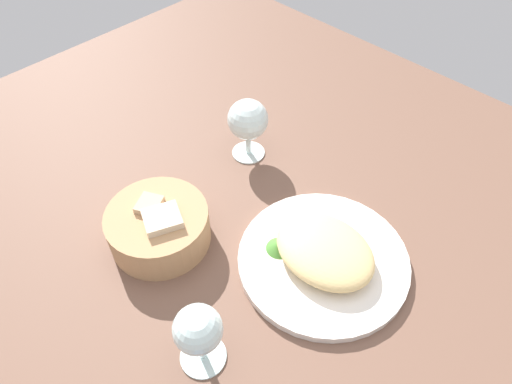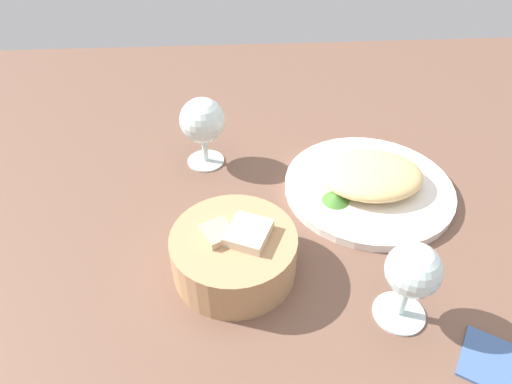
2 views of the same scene
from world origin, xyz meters
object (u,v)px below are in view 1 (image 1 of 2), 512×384
object	(u,v)px
plate	(323,260)
bread_basket	(159,226)
wine_glass_far	(198,332)
wine_glass_near	(248,121)

from	to	relation	value
plate	bread_basket	xyz separation A→B (cm)	(21.92, 15.05, 2.67)
bread_basket	wine_glass_far	world-z (taller)	wine_glass_far
wine_glass_near	bread_basket	bearing A→B (deg)	100.31
plate	bread_basket	distance (cm)	26.73
wine_glass_far	wine_glass_near	bearing A→B (deg)	-53.55
plate	wine_glass_near	xyz separation A→B (cm)	(26.42, -9.65, 7.22)
bread_basket	wine_glass_far	bearing A→B (deg)	157.28
bread_basket	wine_glass_near	bearing A→B (deg)	-79.69
plate	wine_glass_far	distance (cm)	24.46
wine_glass_near	wine_glass_far	distance (cm)	41.09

